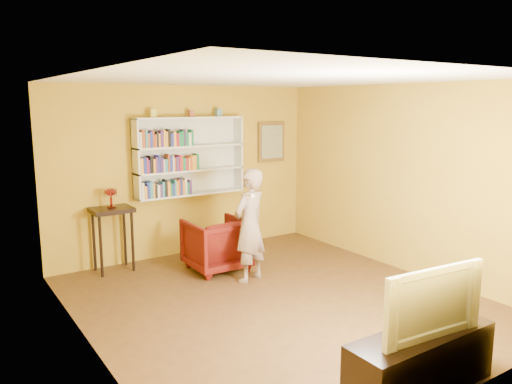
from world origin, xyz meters
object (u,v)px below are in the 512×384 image
at_px(console_table, 112,219).
at_px(armchair, 217,244).
at_px(tv_cabinet, 421,362).
at_px(television, 424,299).
at_px(bookshelf, 188,156).
at_px(ruby_lustre, 111,194).
at_px(person, 250,226).

height_order(console_table, armchair, console_table).
height_order(tv_cabinet, television, television).
relative_size(bookshelf, tv_cabinet, 1.24).
xyz_separation_m(ruby_lustre, armchair, (1.28, -0.79, -0.76)).
height_order(ruby_lustre, tv_cabinet, ruby_lustre).
relative_size(bookshelf, television, 1.71).
bearing_deg(bookshelf, console_table, -173.07).
distance_m(console_table, television, 4.65).
relative_size(ruby_lustre, person, 0.18).
height_order(armchair, person, person).
bearing_deg(person, television, 64.73).
relative_size(armchair, person, 0.54).
distance_m(ruby_lustre, armchair, 1.68).
relative_size(bookshelf, person, 1.15).
bearing_deg(ruby_lustre, bookshelf, 6.93).
bearing_deg(console_table, person, -45.37).
bearing_deg(person, console_table, -66.06).
height_order(ruby_lustre, person, person).
xyz_separation_m(console_table, television, (1.18, -4.50, 0.04)).
relative_size(person, television, 1.49).
distance_m(console_table, tv_cabinet, 4.68).
relative_size(person, tv_cabinet, 1.08).
bearing_deg(tv_cabinet, bookshelf, 88.42).
bearing_deg(television, armchair, 93.71).
height_order(armchair, tv_cabinet, armchair).
relative_size(ruby_lustre, television, 0.27).
relative_size(console_table, television, 0.90).
bearing_deg(television, person, 90.54).
bearing_deg(bookshelf, person, -85.89).
relative_size(armchair, television, 0.80).
xyz_separation_m(bookshelf, person, (0.12, -1.61, -0.81)).
xyz_separation_m(console_table, ruby_lustre, (0.00, 0.00, 0.37)).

